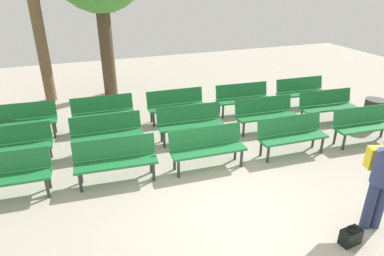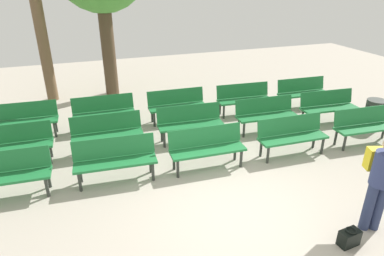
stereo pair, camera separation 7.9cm
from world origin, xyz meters
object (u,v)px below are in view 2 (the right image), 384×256
(bench_r0_c4, at_px, (365,124))
(bench_r0_c0, at_px, (4,173))
(bench_r0_c3, at_px, (292,134))
(bench_r1_c3, at_px, (266,113))
(bench_r2_c3, at_px, (244,97))
(bench_r0_c2, at_px, (207,146))
(trash_bin, at_px, (375,113))
(bench_r1_c0, at_px, (13,143))
(handbag, at_px, (349,238))
(bench_r1_c4, at_px, (328,105))
(bench_r2_c0, at_px, (24,118))
(bench_r0_c1, at_px, (115,157))
(bench_r2_c1, at_px, (104,111))
(bench_r1_c2, at_px, (190,121))
(bench_r2_c4, at_px, (302,91))
(tree_0, at_px, (44,46))
(bench_r1_c1, at_px, (107,131))
(visitor_with_backpack, at_px, (380,178))
(bench_r2_c2, at_px, (177,103))

(bench_r0_c4, bearing_deg, bench_r0_c0, -179.24)
(bench_r0_c3, bearing_deg, bench_r1_c3, 87.52)
(bench_r0_c3, height_order, bench_r2_c3, same)
(bench_r0_c2, xyz_separation_m, bench_r0_c3, (2.03, -0.09, 0.00))
(trash_bin, bearing_deg, bench_r0_c3, -169.13)
(bench_r1_c0, relative_size, bench_r2_c3, 0.99)
(handbag, bearing_deg, bench_r1_c4, 54.74)
(bench_r2_c0, bearing_deg, handbag, -46.00)
(bench_r0_c1, bearing_deg, trash_bin, 6.88)
(bench_r2_c1, distance_m, trash_bin, 7.27)
(bench_r1_c2, xyz_separation_m, bench_r2_c1, (-1.93, 1.41, 0.00))
(trash_bin, bearing_deg, bench_r2_c1, 161.85)
(bench_r2_c1, bearing_deg, bench_r1_c4, -13.32)
(bench_r0_c1, relative_size, bench_r0_c3, 1.01)
(bench_r2_c1, xyz_separation_m, bench_r2_c4, (5.98, -0.33, 0.00))
(bench_r0_c1, height_order, bench_r1_c2, same)
(bench_r2_c3, distance_m, bench_r2_c4, 1.98)
(bench_r1_c2, distance_m, bench_r2_c1, 2.39)
(bench_r0_c4, height_order, bench_r2_c4, same)
(bench_r0_c4, xyz_separation_m, bench_r2_c3, (-1.87, 2.70, 0.00))
(bench_r2_c0, height_order, tree_0, tree_0)
(bench_r0_c1, height_order, bench_r0_c4, same)
(bench_r0_c0, xyz_separation_m, trash_bin, (8.93, 0.25, -0.13))
(bench_r0_c0, height_order, handbag, bench_r0_c0)
(bench_r1_c4, bearing_deg, bench_r0_c4, -87.21)
(bench_r1_c1, bearing_deg, bench_r0_c2, -35.18)
(bench_r0_c0, bearing_deg, bench_r1_c4, 9.61)
(bench_r1_c1, bearing_deg, bench_r1_c4, -1.04)
(bench_r2_c4, xyz_separation_m, tree_0, (-7.38, 3.22, 1.25))
(bench_r2_c0, bearing_deg, bench_r0_c2, -34.25)
(bench_r0_c3, bearing_deg, visitor_with_backpack, -92.87)
(handbag, xyz_separation_m, trash_bin, (3.85, 3.36, 0.24))
(bench_r1_c2, bearing_deg, bench_r2_c1, 147.43)
(bench_r0_c4, xyz_separation_m, bench_r2_c1, (-5.87, 2.96, 0.00))
(bench_r1_c2, xyz_separation_m, bench_r2_c2, (0.05, 1.28, 0.00))
(bench_r2_c0, relative_size, bench_r2_c4, 1.00)
(bench_r0_c3, bearing_deg, handbag, -104.44)
(bench_r1_c4, bearing_deg, bench_r1_c2, -178.71)
(bench_r1_c3, bearing_deg, bench_r1_c1, -179.95)
(bench_r1_c2, height_order, bench_r2_c3, same)
(bench_r0_c1, distance_m, bench_r1_c3, 4.16)
(bench_r1_c2, relative_size, bench_r1_c4, 1.00)
(bench_r2_c1, distance_m, bench_r2_c2, 1.98)
(bench_r2_c1, bearing_deg, bench_r2_c0, 178.20)
(bench_r0_c0, distance_m, bench_r2_c0, 2.64)
(bench_r2_c3, xyz_separation_m, tree_0, (-5.39, 3.15, 1.25))
(bench_r1_c1, distance_m, bench_r1_c2, 1.99)
(tree_0, bearing_deg, bench_r1_c2, -52.20)
(bench_r0_c2, distance_m, bench_r1_c3, 2.45)
(bench_r0_c0, height_order, bench_r1_c3, same)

